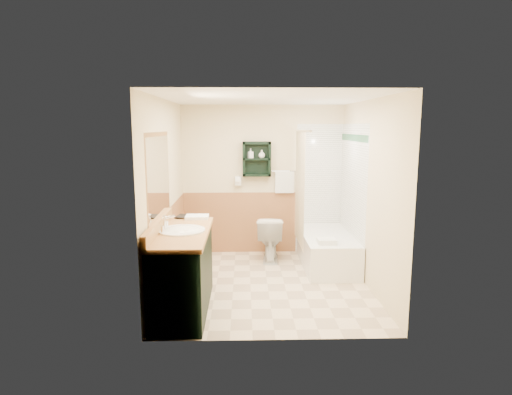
# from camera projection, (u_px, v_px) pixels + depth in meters

# --- Properties ---
(floor) EXTENTS (3.00, 3.00, 0.00)m
(floor) POSITION_uv_depth(u_px,v_px,m) (267.00, 284.00, 5.66)
(floor) COLOR beige
(floor) RESTS_ON ground
(back_wall) EXTENTS (2.60, 0.04, 2.40)m
(back_wall) POSITION_uv_depth(u_px,v_px,m) (263.00, 180.00, 6.96)
(back_wall) COLOR #F1E6BC
(back_wall) RESTS_ON ground
(left_wall) EXTENTS (0.04, 3.00, 2.40)m
(left_wall) POSITION_uv_depth(u_px,v_px,m) (164.00, 195.00, 5.42)
(left_wall) COLOR #F1E6BC
(left_wall) RESTS_ON ground
(right_wall) EXTENTS (0.04, 3.00, 2.40)m
(right_wall) POSITION_uv_depth(u_px,v_px,m) (370.00, 194.00, 5.50)
(right_wall) COLOR #F1E6BC
(right_wall) RESTS_ON ground
(ceiling) EXTENTS (2.60, 3.00, 0.04)m
(ceiling) POSITION_uv_depth(u_px,v_px,m) (268.00, 97.00, 5.26)
(ceiling) COLOR white
(ceiling) RESTS_ON back_wall
(wainscot_left) EXTENTS (2.98, 2.98, 1.00)m
(wainscot_left) POSITION_uv_depth(u_px,v_px,m) (169.00, 248.00, 5.54)
(wainscot_left) COLOR #AD7246
(wainscot_left) RESTS_ON left_wall
(wainscot_back) EXTENTS (2.58, 2.58, 1.00)m
(wainscot_back) POSITION_uv_depth(u_px,v_px,m) (263.00, 222.00, 7.04)
(wainscot_back) COLOR #AD7246
(wainscot_back) RESTS_ON back_wall
(mirror_frame) EXTENTS (1.30, 1.30, 1.00)m
(mirror_frame) POSITION_uv_depth(u_px,v_px,m) (159.00, 177.00, 4.83)
(mirror_frame) COLOR brown
(mirror_frame) RESTS_ON left_wall
(mirror_glass) EXTENTS (1.20, 1.20, 0.90)m
(mirror_glass) POSITION_uv_depth(u_px,v_px,m) (159.00, 177.00, 4.83)
(mirror_glass) COLOR white
(mirror_glass) RESTS_ON left_wall
(tile_right) EXTENTS (1.50, 1.50, 2.10)m
(tile_right) POSITION_uv_depth(u_px,v_px,m) (352.00, 196.00, 6.26)
(tile_right) COLOR white
(tile_right) RESTS_ON right_wall
(tile_back) EXTENTS (0.95, 0.95, 2.10)m
(tile_back) POSITION_uv_depth(u_px,v_px,m) (325.00, 189.00, 6.97)
(tile_back) COLOR white
(tile_back) RESTS_ON back_wall
(tile_accent) EXTENTS (1.50, 1.50, 0.10)m
(tile_accent) POSITION_uv_depth(u_px,v_px,m) (354.00, 138.00, 6.12)
(tile_accent) COLOR #164E2A
(tile_accent) RESTS_ON right_wall
(wall_shelf) EXTENTS (0.45, 0.15, 0.55)m
(wall_shelf) POSITION_uv_depth(u_px,v_px,m) (257.00, 159.00, 6.79)
(wall_shelf) COLOR black
(wall_shelf) RESTS_ON back_wall
(hair_dryer) EXTENTS (0.10, 0.24, 0.18)m
(hair_dryer) POSITION_uv_depth(u_px,v_px,m) (238.00, 181.00, 6.86)
(hair_dryer) COLOR white
(hair_dryer) RESTS_ON back_wall
(towel_bar) EXTENTS (0.40, 0.06, 0.40)m
(towel_bar) POSITION_uv_depth(u_px,v_px,m) (285.00, 171.00, 6.87)
(towel_bar) COLOR white
(towel_bar) RESTS_ON back_wall
(curtain_rod) EXTENTS (0.03, 1.60, 0.03)m
(curtain_rod) POSITION_uv_depth(u_px,v_px,m) (302.00, 131.00, 6.08)
(curtain_rod) COLOR silver
(curtain_rod) RESTS_ON back_wall
(shower_curtain) EXTENTS (1.05, 1.05, 1.70)m
(shower_curtain) POSITION_uv_depth(u_px,v_px,m) (300.00, 188.00, 6.39)
(shower_curtain) COLOR beige
(shower_curtain) RESTS_ON curtain_rod
(vanity) EXTENTS (0.59, 1.45, 0.92)m
(vanity) POSITION_uv_depth(u_px,v_px,m) (183.00, 271.00, 4.80)
(vanity) COLOR black
(vanity) RESTS_ON ground
(bathtub) EXTENTS (0.72, 1.50, 0.48)m
(bathtub) POSITION_uv_depth(u_px,v_px,m) (327.00, 250.00, 6.37)
(bathtub) COLOR white
(bathtub) RESTS_ON ground
(toilet) EXTENTS (0.44, 0.73, 0.69)m
(toilet) POSITION_uv_depth(u_px,v_px,m) (270.00, 238.00, 6.64)
(toilet) COLOR white
(toilet) RESTS_ON ground
(counter_towel) EXTENTS (0.28, 0.22, 0.04)m
(counter_towel) POSITION_uv_depth(u_px,v_px,m) (197.00, 217.00, 5.36)
(counter_towel) COLOR white
(counter_towel) RESTS_ON vanity
(vanity_book) EXTENTS (0.18, 0.05, 0.24)m
(vanity_book) POSITION_uv_depth(u_px,v_px,m) (177.00, 208.00, 5.43)
(vanity_book) COLOR black
(vanity_book) RESTS_ON vanity
(tub_towel) EXTENTS (0.25, 0.21, 0.07)m
(tub_towel) POSITION_uv_depth(u_px,v_px,m) (327.00, 241.00, 5.82)
(tub_towel) COLOR white
(tub_towel) RESTS_ON bathtub
(soap_bottle_a) EXTENTS (0.13, 0.17, 0.07)m
(soap_bottle_a) POSITION_uv_depth(u_px,v_px,m) (251.00, 156.00, 6.77)
(soap_bottle_a) COLOR white
(soap_bottle_a) RESTS_ON wall_shelf
(soap_bottle_b) EXTENTS (0.14, 0.16, 0.10)m
(soap_bottle_b) POSITION_uv_depth(u_px,v_px,m) (262.00, 155.00, 6.77)
(soap_bottle_b) COLOR white
(soap_bottle_b) RESTS_ON wall_shelf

